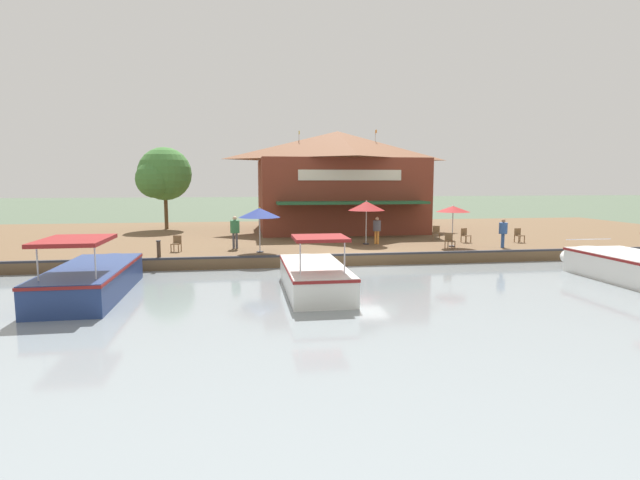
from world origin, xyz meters
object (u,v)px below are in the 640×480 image
at_px(cafe_chair_back_row_seat, 465,235).
at_px(mooring_post, 159,250).
at_px(cafe_chair_beside_entrance, 436,232).
at_px(motorboat_second_along, 96,276).
at_px(cafe_chair_facing_river, 519,235).
at_px(person_near_entrance, 503,230).
at_px(waterfront_restaurant, 337,180).
at_px(tree_downstream_bank, 162,175).
at_px(cafe_chair_under_first_umbrella, 177,243).
at_px(person_at_quay_edge, 235,228).
at_px(motorboat_far_downstream, 312,274).
at_px(cafe_chair_far_corner_seat, 450,240).
at_px(tree_upstream_bank, 320,175).
at_px(patio_umbrella_mid_patio_right, 453,209).
at_px(patio_umbrella_near_quay_edge, 366,206).
at_px(person_mid_patio, 377,227).
at_px(patio_umbrella_by_entrance, 259,213).

height_order(cafe_chair_back_row_seat, mooring_post, mooring_post).
distance_m(cafe_chair_beside_entrance, motorboat_second_along, 20.50).
bearing_deg(cafe_chair_facing_river, person_near_entrance, -46.28).
relative_size(waterfront_restaurant, mooring_post, 13.56).
distance_m(cafe_chair_back_row_seat, tree_downstream_bank, 22.61).
distance_m(waterfront_restaurant, tree_downstream_bank, 13.31).
xyz_separation_m(cafe_chair_under_first_umbrella, tree_downstream_bank, (-12.64, -2.53, 3.65)).
xyz_separation_m(person_at_quay_edge, person_near_entrance, (1.93, 14.77, -0.13)).
relative_size(cafe_chair_facing_river, motorboat_far_downstream, 0.12).
bearing_deg(motorboat_far_downstream, cafe_chair_back_row_seat, 130.53).
bearing_deg(cafe_chair_under_first_umbrella, cafe_chair_far_corner_seat, 85.80).
bearing_deg(motorboat_far_downstream, mooring_post, -127.72).
xyz_separation_m(cafe_chair_far_corner_seat, tree_upstream_bank, (-17.99, -4.49, 3.72)).
relative_size(cafe_chair_facing_river, person_near_entrance, 0.53).
xyz_separation_m(patio_umbrella_mid_patio_right, tree_downstream_bank, (-12.94, -17.71, 2.00)).
height_order(patio_umbrella_mid_patio_right, motorboat_second_along, patio_umbrella_mid_patio_right).
xyz_separation_m(patio_umbrella_near_quay_edge, motorboat_second_along, (8.45, -12.75, -2.15)).
relative_size(person_mid_patio, tree_downstream_bank, 0.26).
xyz_separation_m(patio_umbrella_mid_patio_right, cafe_chair_beside_entrance, (-3.54, 0.47, -1.66)).
bearing_deg(motorboat_second_along, motorboat_far_downstream, 85.50).
distance_m(patio_umbrella_near_quay_edge, motorboat_far_downstream, 10.37).
height_order(cafe_chair_beside_entrance, person_mid_patio, person_mid_patio).
bearing_deg(patio_umbrella_near_quay_edge, tree_downstream_bank, -130.29).
distance_m(patio_umbrella_by_entrance, patio_umbrella_mid_patio_right, 10.86).
bearing_deg(cafe_chair_facing_river, patio_umbrella_by_entrance, -83.16).
bearing_deg(mooring_post, person_mid_patio, 108.60).
bearing_deg(cafe_chair_facing_river, patio_umbrella_mid_patio_right, -75.19).
bearing_deg(cafe_chair_far_corner_seat, cafe_chair_facing_river, 111.14).
bearing_deg(patio_umbrella_mid_patio_right, cafe_chair_beside_entrance, 172.46).
bearing_deg(motorboat_far_downstream, person_at_quay_edge, -159.56).
bearing_deg(patio_umbrella_near_quay_edge, motorboat_second_along, -56.44).
bearing_deg(tree_upstream_bank, cafe_chair_back_row_seat, 23.07).
bearing_deg(tree_downstream_bank, person_mid_patio, 51.14).
bearing_deg(cafe_chair_facing_river, motorboat_second_along, -70.27).
height_order(waterfront_restaurant, person_near_entrance, waterfront_restaurant).
distance_m(patio_umbrella_near_quay_edge, cafe_chair_back_row_seat, 6.42).
bearing_deg(person_near_entrance, person_mid_patio, -112.07).
bearing_deg(cafe_chair_beside_entrance, patio_umbrella_mid_patio_right, -7.54).
bearing_deg(patio_umbrella_mid_patio_right, cafe_chair_back_row_seat, 137.66).
xyz_separation_m(motorboat_far_downstream, tree_downstream_bank, (-20.26, -8.70, 4.06)).
xyz_separation_m(person_mid_patio, mooring_post, (3.97, -11.79, -0.54)).
bearing_deg(person_mid_patio, waterfront_restaurant, -175.35).
height_order(cafe_chair_far_corner_seat, person_at_quay_edge, person_at_quay_edge).
bearing_deg(cafe_chair_beside_entrance, person_near_entrance, 26.18).
distance_m(cafe_chair_back_row_seat, cafe_chair_facing_river, 3.25).
distance_m(mooring_post, tree_upstream_bank, 22.44).
bearing_deg(motorboat_far_downstream, patio_umbrella_near_quay_edge, 153.96).
height_order(patio_umbrella_mid_patio_right, cafe_chair_facing_river, patio_umbrella_mid_patio_right).
height_order(cafe_chair_under_first_umbrella, tree_upstream_bank, tree_upstream_bank).
distance_m(waterfront_restaurant, person_at_quay_edge, 12.40).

